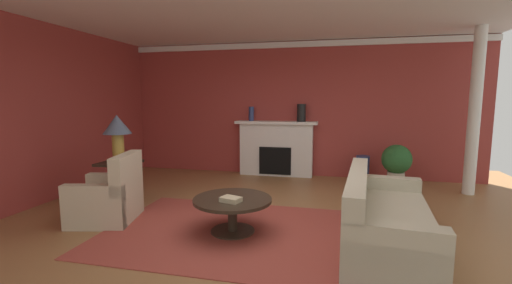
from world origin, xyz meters
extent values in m
plane|color=olive|center=(0.00, 0.00, 0.00)|extent=(9.52, 9.52, 0.00)
cube|color=#9E3833|center=(0.00, 3.35, 1.47)|extent=(7.93, 0.12, 2.93)
cube|color=#9E3833|center=(-3.72, 0.30, 1.47)|extent=(0.12, 7.18, 2.93)
cube|color=white|center=(0.00, 0.30, 2.96)|extent=(7.93, 7.18, 0.06)
cube|color=white|center=(0.00, 3.27, 2.85)|extent=(7.93, 0.08, 0.12)
cube|color=#993D33|center=(-0.31, -0.19, 0.01)|extent=(3.25, 2.31, 0.01)
cube|color=white|center=(-0.31, 3.15, 0.58)|extent=(1.60, 0.25, 1.15)
cube|color=black|center=(-0.31, 3.13, 0.35)|extent=(0.70, 0.26, 0.60)
cube|color=white|center=(-0.31, 3.12, 1.18)|extent=(1.80, 0.35, 0.06)
cube|color=#BCB299|center=(1.55, -0.21, 0.23)|extent=(1.10, 2.18, 0.45)
cube|color=#BCB299|center=(1.21, -0.18, 0.65)|extent=(0.41, 2.11, 0.40)
cube|color=#BCB299|center=(1.46, -1.16, 0.31)|extent=(0.92, 0.29, 0.62)
cube|color=#BCB299|center=(1.65, 0.73, 0.31)|extent=(0.92, 0.29, 0.62)
cube|color=#C1B293|center=(-2.17, -0.19, 0.22)|extent=(0.95, 0.95, 0.44)
cube|color=#C1B293|center=(-1.85, -0.12, 0.70)|extent=(0.33, 0.82, 0.51)
cube|color=#C1B293|center=(-2.24, 0.14, 0.30)|extent=(0.81, 0.31, 0.60)
cube|color=#C1B293|center=(-2.10, -0.51, 0.30)|extent=(0.81, 0.31, 0.60)
cylinder|color=#2D2319|center=(-0.31, -0.19, 0.43)|extent=(1.00, 1.00, 0.04)
cylinder|color=#2D2319|center=(-0.31, -0.19, 0.21)|extent=(0.12, 0.12, 0.41)
cylinder|color=#2D2319|center=(-0.31, -0.19, 0.01)|extent=(0.56, 0.56, 0.03)
cube|color=#2D2319|center=(-2.42, 0.52, 0.68)|extent=(0.56, 0.56, 0.04)
cube|color=#2D2319|center=(-2.42, 0.52, 0.33)|extent=(0.10, 0.10, 0.66)
cube|color=#2D2319|center=(-2.42, 0.52, 0.02)|extent=(0.45, 0.45, 0.04)
cylinder|color=#B28E38|center=(-2.42, 0.52, 0.92)|extent=(0.18, 0.18, 0.45)
cone|color=#4C566B|center=(-2.42, 0.52, 1.30)|extent=(0.44, 0.44, 0.30)
cylinder|color=black|center=(0.24, 3.09, 1.40)|extent=(0.19, 0.19, 0.38)
cylinder|color=navy|center=(-0.86, 3.09, 1.37)|extent=(0.11, 0.11, 0.31)
cylinder|color=navy|center=(1.51, 2.84, 0.28)|extent=(0.26, 0.26, 0.56)
cube|color=tan|center=(-0.29, -0.33, 0.48)|extent=(0.28, 0.24, 0.06)
cylinder|color=#BCB29E|center=(2.11, 2.64, 0.15)|extent=(0.32, 0.32, 0.30)
sphere|color=#28602D|center=(2.11, 2.64, 0.55)|extent=(0.56, 0.56, 0.56)
cylinder|color=white|center=(3.31, 2.45, 1.47)|extent=(0.20, 0.20, 2.93)
camera|label=1|loc=(0.91, -4.17, 1.71)|focal=23.74mm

